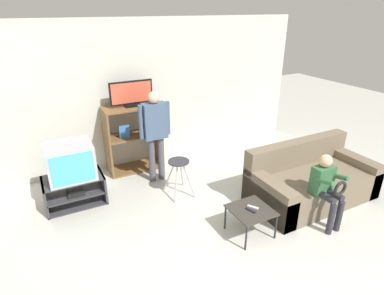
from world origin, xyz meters
TOP-DOWN VIEW (x-y plane):
  - wall_back at (0.00, 3.86)m, footprint 6.40×0.06m
  - tv_stand at (-1.55, 2.86)m, footprint 0.86×0.53m
  - television_main at (-1.54, 2.87)m, footprint 0.65×0.56m
  - media_shelf at (-0.38, 3.55)m, footprint 0.97×0.47m
  - television_flat at (-0.35, 3.56)m, footprint 0.74×0.20m
  - folding_stool at (-0.03, 2.39)m, footprint 0.37×0.45m
  - snack_table at (0.37, 1.07)m, footprint 0.51×0.51m
  - remote_control_black at (0.34, 1.05)m, footprint 0.08×0.15m
  - remote_control_white at (0.41, 1.09)m, footprint 0.11×0.14m
  - couch at (1.72, 1.36)m, footprint 1.94×0.96m
  - person_standing_adult at (-0.17, 2.98)m, footprint 0.53×0.20m
  - person_seated_child at (1.38, 0.80)m, footprint 0.33×0.43m

SIDE VIEW (x-z plane):
  - tv_stand at x=-1.55m, z-range 0.00..0.44m
  - couch at x=1.72m, z-range -0.14..0.71m
  - snack_table at x=0.37m, z-range 0.15..0.53m
  - remote_control_black at x=0.34m, z-range 0.38..0.40m
  - remote_control_white at x=0.41m, z-range 0.38..0.40m
  - folding_stool at x=-0.03m, z-range 0.18..0.76m
  - person_seated_child at x=1.38m, z-range 0.10..1.10m
  - media_shelf at x=-0.38m, z-range 0.01..1.20m
  - television_main at x=-1.54m, z-range 0.44..0.97m
  - person_standing_adult at x=-0.17m, z-range 0.16..1.71m
  - wall_back at x=0.00m, z-range 0.00..2.60m
  - television_flat at x=-0.35m, z-range 1.18..1.61m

